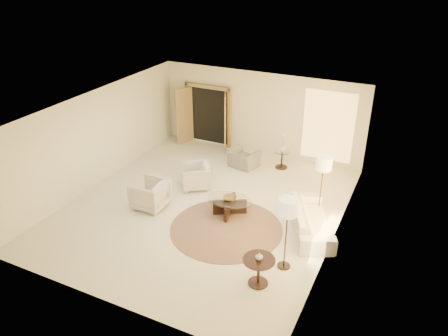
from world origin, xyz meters
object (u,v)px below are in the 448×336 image
at_px(end_table, 259,267).
at_px(floor_lamp_near, 324,166).
at_px(side_table, 282,158).
at_px(side_vase, 283,148).
at_px(armchair_left, 195,175).
at_px(sofa, 311,219).
at_px(bowl, 230,198).
at_px(armchair_right, 150,193).
at_px(end_vase, 259,256).
at_px(coffee_table, 230,205).
at_px(accent_chair, 243,156).
at_px(floor_lamp_far, 288,210).

distance_m(end_table, floor_lamp_near, 3.36).
xyz_separation_m(side_table, side_vase, (0.00, 0.00, 0.35)).
height_order(armchair_left, floor_lamp_near, floor_lamp_near).
distance_m(sofa, bowl, 2.15).
height_order(end_table, floor_lamp_near, floor_lamp_near).
distance_m(armchair_right, end_vase, 4.10).
xyz_separation_m(floor_lamp_near, end_vase, (-0.45, -3.18, -0.74)).
bearing_deg(bowl, coffee_table, 90.00).
xyz_separation_m(sofa, armchair_left, (-3.66, 0.68, 0.08)).
xyz_separation_m(accent_chair, floor_lamp_near, (2.94, -1.76, 1.07)).
bearing_deg(accent_chair, side_vase, -143.71).
distance_m(sofa, armchair_left, 3.72).
bearing_deg(coffee_table, side_table, 83.96).
xyz_separation_m(accent_chair, end_table, (2.49, -4.94, 0.06)).
distance_m(side_table, bowl, 3.23).
height_order(armchair_right, side_table, armchair_right).
xyz_separation_m(sofa, armchair_right, (-4.23, -0.82, 0.11)).
bearing_deg(armchair_right, accent_chair, 157.84).
relative_size(end_table, floor_lamp_near, 0.40).
height_order(floor_lamp_far, side_vase, floor_lamp_far).
bearing_deg(floor_lamp_far, end_table, -112.08).
relative_size(floor_lamp_near, bowl, 4.88).
height_order(accent_chair, end_table, accent_chair).
relative_size(side_table, side_vase, 2.52).
xyz_separation_m(sofa, floor_lamp_far, (-0.14, -1.63, 1.15)).
height_order(armchair_right, side_vase, armchair_right).
xyz_separation_m(floor_lamp_near, floor_lamp_far, (-0.14, -2.41, 0.02)).
distance_m(armchair_right, bowl, 2.19).
xyz_separation_m(end_table, floor_lamp_near, (0.45, 3.18, 1.01)).
relative_size(coffee_table, side_vase, 6.84).
relative_size(side_table, end_vase, 3.68).
relative_size(armchair_left, side_table, 1.38).
bearing_deg(accent_chair, end_vase, 130.93).
bearing_deg(side_table, floor_lamp_far, -70.43).
bearing_deg(bowl, side_vase, 83.96).
relative_size(armchair_right, end_table, 1.28).
height_order(sofa, side_vase, side_vase).
relative_size(accent_chair, side_vase, 3.74).
height_order(armchair_left, floor_lamp_far, floor_lamp_far).
distance_m(floor_lamp_far, end_vase, 1.12).
height_order(sofa, floor_lamp_near, floor_lamp_near).
bearing_deg(floor_lamp_near, armchair_right, -159.31).
bearing_deg(end_vase, sofa, 79.30).
xyz_separation_m(armchair_right, accent_chair, (1.29, 3.36, -0.05)).
bearing_deg(end_vase, armchair_left, 136.18).
distance_m(sofa, accent_chair, 3.89).
bearing_deg(armchair_left, sofa, 44.82).
height_order(armchair_left, end_vase, armchair_left).
xyz_separation_m(accent_chair, side_table, (1.15, 0.47, -0.03)).
xyz_separation_m(accent_chair, bowl, (0.81, -2.74, 0.10)).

